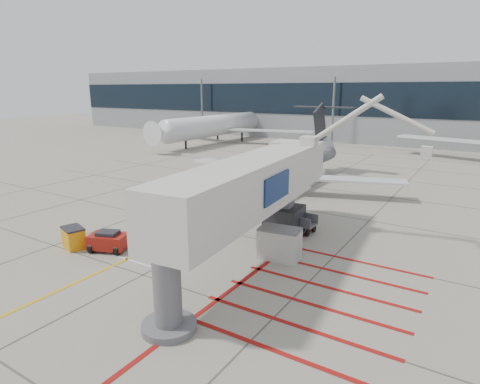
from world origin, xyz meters
The scene contains 12 objects.
ground_plane centered at (0.00, 0.00, 0.00)m, with size 260.00×260.00×0.00m, color gray.
regional_jet centered at (-2.31, 13.13, 4.02)m, with size 24.35×30.70×8.04m, color silver, non-canonical shape.
jet_bridge centered at (4.11, -0.22, 4.03)m, with size 9.54×20.14×8.06m, color silver, non-canonical shape.
pushback_tug centered at (-4.30, -2.63, 0.67)m, with size 2.30×1.44×1.34m, color maroon, non-canonical shape.
spill_bin centered at (-6.57, -3.48, 0.68)m, with size 1.57×1.05×1.36m, color orange, non-canonical shape.
baggage_cart centered at (4.47, 6.86, 0.68)m, with size 2.14×1.35×1.35m, color #504F54, non-canonical shape.
ground_power_unit centered at (5.31, 1.95, 0.95)m, with size 2.40×1.40×1.90m, color #BBB9B2, non-canonical shape.
cone_nose centered at (-0.71, 5.12, 0.24)m, with size 0.34×0.34×0.48m, color #FF540D.
cone_side centered at (-1.40, 5.46, 0.25)m, with size 0.36×0.36×0.50m, color #FF610D.
terminal_building centered at (10.00, 70.00, 7.00)m, with size 180.00×28.00×14.00m, color gray.
terminal_glass_band centered at (10.00, 55.95, 8.00)m, with size 180.00×0.10×6.00m, color black.
bg_aircraft_b centered at (-28.71, 46.00, 5.77)m, with size 34.61×38.45×11.54m, color silver, non-canonical shape.
Camera 1 is at (15.13, -18.14, 9.82)m, focal length 30.00 mm.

